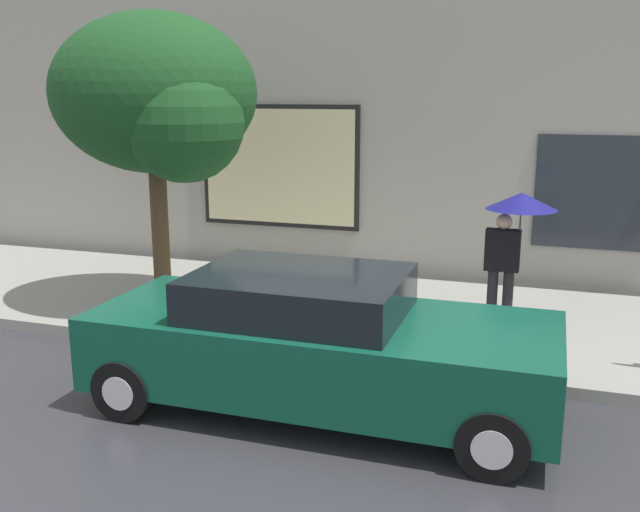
% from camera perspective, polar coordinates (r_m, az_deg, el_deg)
% --- Properties ---
extents(ground_plane, '(60.00, 60.00, 0.00)m').
position_cam_1_polar(ground_plane, '(7.75, -1.16, -11.83)').
color(ground_plane, '#333338').
extents(sidewalk, '(20.00, 4.00, 0.15)m').
position_cam_1_polar(sidewalk, '(10.40, 4.35, -4.79)').
color(sidewalk, gray).
rests_on(sidewalk, ground).
extents(building_facade, '(20.00, 0.67, 7.00)m').
position_cam_1_polar(building_facade, '(12.35, 7.45, 14.00)').
color(building_facade, '#9E998E').
rests_on(building_facade, ground).
extents(parked_car, '(4.75, 1.95, 1.46)m').
position_cam_1_polar(parked_car, '(7.39, -0.19, -6.95)').
color(parked_car, '#0F4C38').
rests_on(parked_car, ground).
extents(fire_hydrant, '(0.30, 0.44, 0.76)m').
position_cam_1_polar(fire_hydrant, '(9.42, -2.74, -3.84)').
color(fire_hydrant, yellow).
rests_on(fire_hydrant, sidewalk).
extents(pedestrian_with_umbrella, '(0.92, 0.92, 1.83)m').
position_cam_1_polar(pedestrian_with_umbrella, '(9.66, 15.35, 2.62)').
color(pedestrian_with_umbrella, black).
rests_on(pedestrian_with_umbrella, sidewalk).
extents(street_tree, '(2.97, 2.53, 4.20)m').
position_cam_1_polar(street_tree, '(10.32, -12.76, 12.12)').
color(street_tree, '#4C3823').
rests_on(street_tree, sidewalk).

